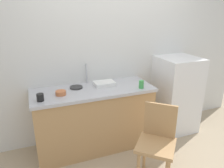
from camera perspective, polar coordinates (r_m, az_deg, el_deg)
name	(u,v)px	position (r m, az deg, el deg)	size (l,w,h in m)	color
ground_plane	(138,167)	(2.89, 6.86, -21.28)	(8.00, 8.00, 0.00)	tan
back_wall	(109,50)	(3.16, -0.72, 9.07)	(4.80, 0.10, 2.62)	silver
cabinet_base	(94,119)	(3.03, -4.82, -9.39)	(1.57, 0.60, 0.84)	tan
countertop	(93,90)	(2.85, -5.06, -1.62)	(1.61, 0.64, 0.04)	#B7B7BC
faucet	(87,73)	(3.02, -6.82, 2.81)	(0.02, 0.02, 0.28)	#B7B7BC
refrigerator	(176,94)	(3.54, 16.68, -2.66)	(0.59, 0.59, 1.19)	white
chair	(157,140)	(2.50, 11.98, -14.50)	(0.57, 0.57, 0.89)	tan
dish_tray	(104,83)	(2.95, -2.05, 0.14)	(0.28, 0.20, 0.05)	white
terracotta_bowl	(61,93)	(2.69, -13.54, -2.33)	(0.13, 0.13, 0.05)	#C67042
hotplate	(76,87)	(2.89, -9.55, -0.88)	(0.17, 0.17, 0.02)	#2D2D2D
cup_green	(141,84)	(2.86, 7.84, -0.10)	(0.07, 0.07, 0.11)	green
cup_black	(40,97)	(2.58, -18.65, -3.42)	(0.08, 0.08, 0.09)	black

